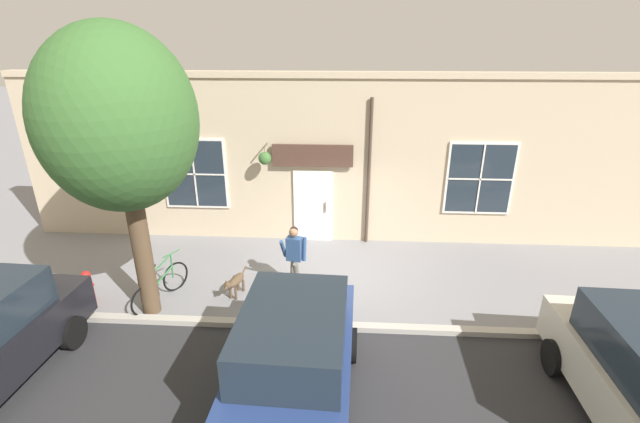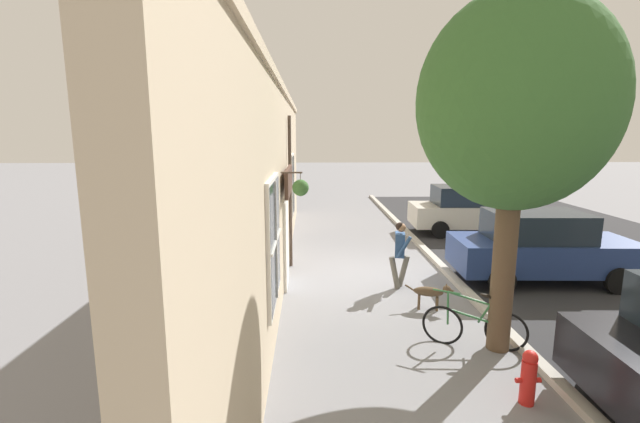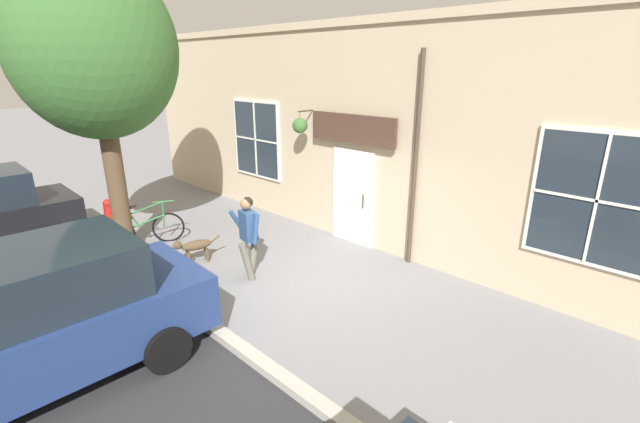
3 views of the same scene
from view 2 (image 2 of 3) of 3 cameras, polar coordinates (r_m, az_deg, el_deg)
The scene contains 10 objects.
ground_plane at distance 11.38m, azimuth 6.79°, elevation -8.32°, with size 90.00×90.00×0.00m, color gray.
curb_and_road at distance 13.50m, azimuth 32.37°, elevation -6.82°, with size 10.10×28.00×0.12m.
storefront_facade at distance 10.75m, azimuth -5.39°, elevation 3.53°, with size 0.95×18.00×4.71m.
pedestrian_walking at distance 10.28m, azimuth 10.60°, elevation -4.96°, with size 0.54×0.61×1.59m.
dog_on_leash at distance 9.34m, azimuth 14.61°, elevation -10.38°, with size 1.00×0.37×0.57m.
street_tree_by_curb at distance 7.46m, azimuth 24.77°, elevation 12.23°, with size 3.08×2.77×5.80m.
leaning_bicycle at distance 8.02m, azimuth 19.80°, elevation -14.13°, with size 1.64×0.65×1.01m.
parked_car_mid_block at distance 11.90m, azimuth 27.34°, elevation -4.18°, with size 4.36×2.05×1.75m.
parked_car_far_end at distance 16.65m, azimuth 19.27°, elevation 0.24°, with size 4.36×2.05×1.75m.
fire_hydrant at distance 6.78m, azimuth 26.05°, elevation -19.16°, with size 0.34×0.20×0.77m.
Camera 2 is at (-1.60, -10.67, 3.61)m, focal length 24.00 mm.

